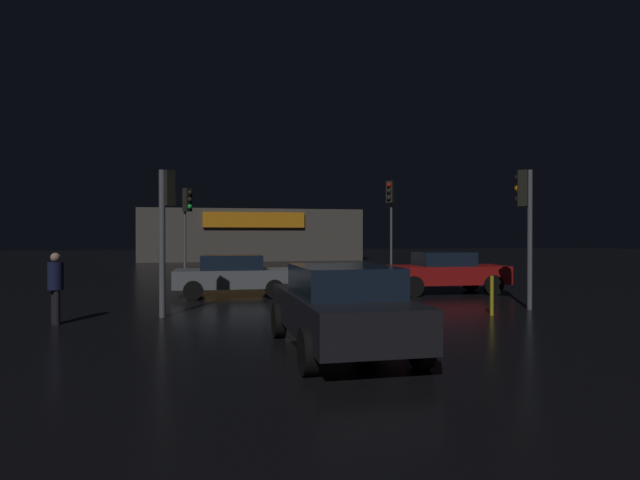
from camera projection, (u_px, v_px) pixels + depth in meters
The scene contains 11 objects.
ground_plane at pixel (320, 293), 18.99m from camera, with size 120.00×120.00×0.00m, color black.
store_building at pixel (251, 235), 44.73m from camera, with size 17.69×6.32×4.17m.
traffic_signal_main at pixel (390, 204), 25.05m from camera, with size 0.41×0.43×4.60m.
traffic_signal_opposite at pixel (525, 209), 14.78m from camera, with size 0.42×0.43×3.85m.
traffic_signal_cross_left at pixel (187, 212), 22.86m from camera, with size 0.42×0.42×4.06m.
traffic_signal_cross_right at pixel (166, 214), 13.36m from camera, with size 0.42×0.42×3.67m.
car_near at pixel (444, 272), 18.86m from camera, with size 4.39×2.08×1.46m.
car_far at pixel (234, 275), 17.94m from camera, with size 3.98×2.03×1.39m.
car_crossing at pixel (341, 306), 9.37m from camera, with size 2.04×4.52×1.52m.
pedestrian at pixel (56, 283), 12.22m from camera, with size 0.47×0.47×1.65m.
bollard_kerb_a at pixel (492, 296), 13.63m from camera, with size 0.09×0.09×1.01m, color gold.
Camera 1 is at (-3.92, -18.57, 2.04)m, focal length 29.98 mm.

